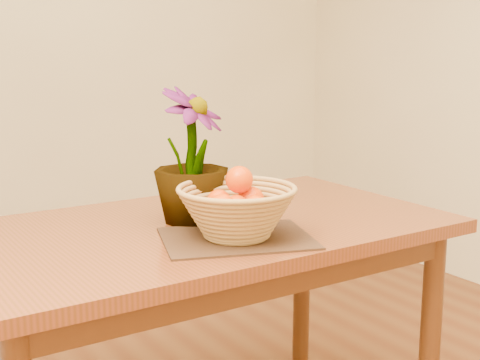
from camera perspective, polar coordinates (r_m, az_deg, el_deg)
wall_back at (r=3.68m, az=-18.93°, el=12.32°), size 4.00×0.02×2.70m
table at (r=1.95m, az=-3.16°, el=-6.20°), size 1.40×0.80×0.75m
placemat at (r=1.76m, az=-0.27°, el=-5.00°), size 0.46×0.40×0.01m
wicker_basket at (r=1.74m, az=-0.28°, el=-2.90°), size 0.32×0.32×0.13m
orange_pile at (r=1.74m, az=-0.23°, el=-1.69°), size 0.19×0.18×0.13m
potted_plant at (r=1.90m, az=-4.17°, el=2.05°), size 0.30×0.30×0.39m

